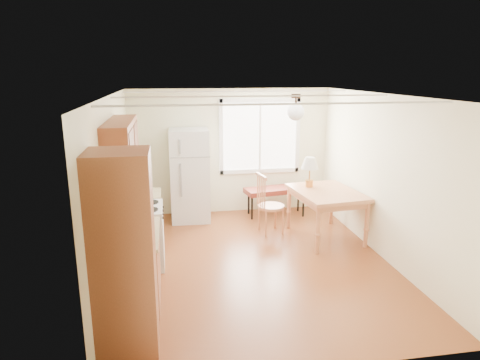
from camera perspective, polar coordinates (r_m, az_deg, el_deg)
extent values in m
cube|color=#5D2913|center=(6.65, 1.92, -10.80)|extent=(4.60, 5.60, 0.12)
cube|color=white|center=(6.03, 2.12, 11.25)|extent=(4.60, 5.60, 0.12)
cube|color=#F9F7C7|center=(8.63, -1.30, 3.81)|extent=(4.60, 0.10, 2.50)
cube|color=#F9F7C7|center=(3.94, 9.38, -9.39)|extent=(4.60, 0.10, 2.50)
cube|color=#F9F7C7|center=(6.16, -16.55, -1.08)|extent=(0.10, 5.60, 2.50)
cube|color=#F9F7C7|center=(6.90, 18.52, 0.39)|extent=(0.10, 5.60, 2.50)
cube|color=brown|center=(4.45, -15.23, -9.67)|extent=(0.60, 0.60, 2.10)
cube|color=brown|center=(5.61, -13.86, -11.36)|extent=(0.60, 1.10, 0.86)
cube|color=tan|center=(5.43, -14.03, -7.07)|extent=(0.62, 1.14, 0.04)
cube|color=silver|center=(6.56, -13.02, -7.26)|extent=(0.65, 0.76, 0.90)
cube|color=brown|center=(7.27, -12.89, -5.27)|extent=(0.60, 0.60, 0.86)
cube|color=brown|center=(5.87, -15.53, 4.26)|extent=(0.33, 1.60, 0.70)
cube|color=white|center=(8.67, 2.65, 5.86)|extent=(1.50, 0.02, 1.35)
cylinder|color=black|center=(6.60, 7.48, 11.05)|extent=(0.14, 0.14, 0.06)
cylinder|color=black|center=(6.60, 7.45, 10.18)|extent=(0.03, 0.03, 0.16)
sphere|color=white|center=(6.61, 7.41, 8.97)|extent=(0.26, 0.26, 0.26)
cube|color=silver|center=(8.26, -6.71, 0.65)|extent=(0.75, 0.75, 1.77)
cube|color=gray|center=(7.81, -6.65, 3.01)|extent=(0.73, 0.02, 0.02)
cube|color=gray|center=(7.84, -7.93, 1.21)|extent=(0.03, 0.03, 1.06)
cube|color=#5C1D15|center=(8.55, 4.83, -1.33)|extent=(1.30, 0.67, 0.10)
cylinder|color=black|center=(8.36, 1.61, -3.71)|extent=(0.04, 0.04, 0.48)
cylinder|color=black|center=(8.61, 8.45, -3.31)|extent=(0.04, 0.04, 0.48)
cylinder|color=black|center=(8.68, 1.16, -3.01)|extent=(0.04, 0.04, 0.48)
cylinder|color=black|center=(8.93, 7.77, -2.65)|extent=(0.04, 0.04, 0.48)
cube|color=#B96F47|center=(7.45, 11.47, -1.66)|extent=(1.15, 1.45, 0.06)
cube|color=#B96F47|center=(7.47, 11.44, -2.25)|extent=(1.04, 1.34, 0.10)
cylinder|color=#B96F47|center=(6.88, 10.35, -6.63)|extent=(0.07, 0.07, 0.78)
cylinder|color=#B96F47|center=(7.29, 16.52, -5.79)|extent=(0.07, 0.07, 0.78)
cylinder|color=#B96F47|center=(7.91, 6.54, -3.69)|extent=(0.07, 0.07, 0.78)
cylinder|color=#B96F47|center=(8.27, 12.12, -3.12)|extent=(0.07, 0.07, 0.78)
cylinder|color=#B96F47|center=(7.63, 4.17, -3.55)|extent=(0.48, 0.48, 0.05)
cylinder|color=#B96F47|center=(7.51, 3.47, -5.80)|extent=(0.04, 0.04, 0.49)
cylinder|color=#B96F47|center=(7.63, 5.74, -5.51)|extent=(0.04, 0.04, 0.49)
cylinder|color=#B96F47|center=(7.79, 2.57, -5.03)|extent=(0.04, 0.04, 0.49)
cylinder|color=#B96F47|center=(7.91, 4.76, -4.77)|extent=(0.04, 0.04, 0.49)
cylinder|color=#B77F3A|center=(7.64, 9.21, -0.44)|extent=(0.14, 0.14, 0.12)
cylinder|color=#B77F3A|center=(7.60, 9.26, 0.75)|extent=(0.02, 0.02, 0.20)
cone|color=silver|center=(7.56, 9.32, 2.26)|extent=(0.31, 0.31, 0.20)
cube|color=black|center=(5.00, -14.79, -8.30)|extent=(0.23, 0.26, 0.08)
cube|color=black|center=(4.85, -15.02, -6.75)|extent=(0.19, 0.10, 0.28)
cylinder|color=black|center=(5.01, -14.82, -7.03)|extent=(0.14, 0.14, 0.12)
cylinder|color=#B9150D|center=(5.51, -14.55, -5.74)|extent=(0.10, 0.10, 0.15)
sphere|color=#B9150D|center=(5.48, -14.62, -4.76)|extent=(0.05, 0.05, 0.05)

